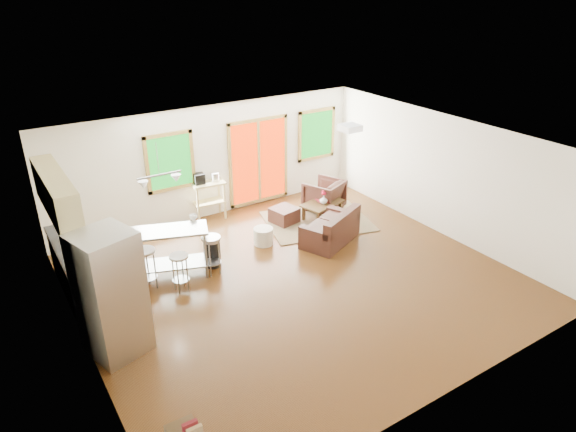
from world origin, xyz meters
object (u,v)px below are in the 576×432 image
rug (317,221)px  coffee_table (322,205)px  loveseat (331,230)px  refrigerator (111,294)px  kitchen_cart (207,187)px  armchair (324,194)px  ottoman (284,215)px  island (167,245)px

rug → coffee_table: coffee_table is taller
loveseat → refrigerator: bearing=168.4°
coffee_table → refrigerator: 5.77m
kitchen_cart → loveseat: bearing=-55.8°
armchair → ottoman: (-1.18, -0.08, -0.24)m
rug → island: 3.80m
loveseat → refrigerator: refrigerator is taller
coffee_table → refrigerator: bearing=-158.6°
loveseat → armchair: 1.66m
ottoman → kitchen_cart: bearing=139.7°
armchair → refrigerator: bearing=0.9°
rug → coffee_table: size_ratio=2.11×
rug → loveseat: 1.05m
rug → loveseat: size_ratio=1.51×
ottoman → rug: bearing=-29.6°
loveseat → island: (-3.39, 0.56, 0.38)m
coffee_table → kitchen_cart: kitchen_cart is taller
rug → kitchen_cart: size_ratio=2.04×
coffee_table → island: bearing=-172.8°
loveseat → coffee_table: (0.54, 1.06, 0.06)m
armchair → kitchen_cart: bearing=-45.4°
refrigerator → kitchen_cart: refrigerator is taller
coffee_table → armchair: armchair is taller
island → loveseat: bearing=-9.4°
refrigerator → island: (1.40, 1.59, -0.33)m
armchair → ottoman: bearing=-18.5°
loveseat → ottoman: (-0.34, 1.34, -0.10)m
rug → kitchen_cart: kitchen_cart is taller
refrigerator → rug: bearing=4.8°
ottoman → refrigerator: bearing=-152.0°
rug → ottoman: (-0.67, 0.38, 0.17)m
coffee_table → kitchen_cart: (-2.24, 1.43, 0.44)m
refrigerator → armchair: bearing=7.1°
ottoman → kitchen_cart: (-1.36, 1.15, 0.59)m
armchair → coffee_table: bearing=27.1°
coffee_table → island: 3.98m
coffee_table → refrigerator: (-5.34, -2.09, 0.65)m
coffee_table → island: (-3.93, -0.50, 0.32)m
rug → ottoman: size_ratio=4.32×
island → armchair: bearing=11.4°
kitchen_cart → armchair: bearing=-22.8°
rug → armchair: 0.80m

